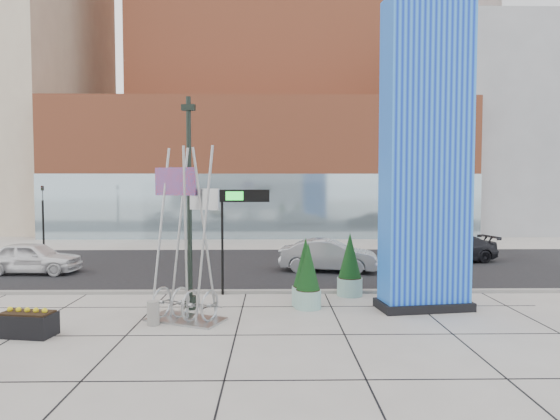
{
  "coord_description": "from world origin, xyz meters",
  "views": [
    {
      "loc": [
        2.03,
        -13.63,
        4.1
      ],
      "look_at": [
        2.27,
        2.0,
        3.29
      ],
      "focal_mm": 30.0,
      "sensor_mm": 36.0,
      "label": 1
    }
  ],
  "objects_px": {
    "blue_pylon": "(426,162)",
    "overhead_street_sign": "(240,205)",
    "public_art_sculpture": "(186,275)",
    "car_silver_mid": "(328,256)",
    "lamp_post": "(190,223)",
    "concrete_bollard": "(153,313)",
    "car_white_west": "(33,258)"
  },
  "relations": [
    {
      "from": "overhead_street_sign",
      "to": "car_silver_mid",
      "type": "bearing_deg",
      "value": 47.02
    },
    {
      "from": "public_art_sculpture",
      "to": "concrete_bollard",
      "type": "xyz_separation_m",
      "value": [
        -0.88,
        -0.46,
        -1.03
      ]
    },
    {
      "from": "car_silver_mid",
      "to": "car_white_west",
      "type": "bearing_deg",
      "value": 102.51
    },
    {
      "from": "car_silver_mid",
      "to": "public_art_sculpture",
      "type": "bearing_deg",
      "value": 157.61
    },
    {
      "from": "lamp_post",
      "to": "concrete_bollard",
      "type": "relative_size",
      "value": 9.83
    },
    {
      "from": "lamp_post",
      "to": "concrete_bollard",
      "type": "distance_m",
      "value": 3.16
    },
    {
      "from": "lamp_post",
      "to": "overhead_street_sign",
      "type": "distance_m",
      "value": 2.61
    },
    {
      "from": "public_art_sculpture",
      "to": "concrete_bollard",
      "type": "distance_m",
      "value": 1.43
    },
    {
      "from": "lamp_post",
      "to": "overhead_street_sign",
      "type": "xyz_separation_m",
      "value": [
        1.53,
        2.04,
        0.53
      ]
    },
    {
      "from": "lamp_post",
      "to": "blue_pylon",
      "type": "bearing_deg",
      "value": -0.71
    },
    {
      "from": "public_art_sculpture",
      "to": "overhead_street_sign",
      "type": "bearing_deg",
      "value": 90.92
    },
    {
      "from": "car_white_west",
      "to": "public_art_sculpture",
      "type": "bearing_deg",
      "value": -129.7
    },
    {
      "from": "blue_pylon",
      "to": "car_silver_mid",
      "type": "height_order",
      "value": "blue_pylon"
    },
    {
      "from": "overhead_street_sign",
      "to": "car_white_west",
      "type": "distance_m",
      "value": 11.18
    },
    {
      "from": "blue_pylon",
      "to": "public_art_sculpture",
      "type": "xyz_separation_m",
      "value": [
        -7.66,
        -1.21,
        -3.49
      ]
    },
    {
      "from": "blue_pylon",
      "to": "lamp_post",
      "type": "height_order",
      "value": "blue_pylon"
    },
    {
      "from": "car_white_west",
      "to": "blue_pylon",
      "type": "bearing_deg",
      "value": -109.52
    },
    {
      "from": "car_white_west",
      "to": "car_silver_mid",
      "type": "bearing_deg",
      "value": -86.34
    },
    {
      "from": "blue_pylon",
      "to": "overhead_street_sign",
      "type": "bearing_deg",
      "value": 152.88
    },
    {
      "from": "car_white_west",
      "to": "overhead_street_sign",
      "type": "bearing_deg",
      "value": -111.21
    },
    {
      "from": "overhead_street_sign",
      "to": "car_silver_mid",
      "type": "distance_m",
      "value": 6.61
    },
    {
      "from": "concrete_bollard",
      "to": "overhead_street_sign",
      "type": "bearing_deg",
      "value": 58.81
    },
    {
      "from": "lamp_post",
      "to": "car_white_west",
      "type": "relative_size",
      "value": 1.61
    },
    {
      "from": "public_art_sculpture",
      "to": "car_silver_mid",
      "type": "relative_size",
      "value": 1.15
    },
    {
      "from": "public_art_sculpture",
      "to": "car_white_west",
      "type": "xyz_separation_m",
      "value": [
        -8.54,
        7.67,
        -0.65
      ]
    },
    {
      "from": "concrete_bollard",
      "to": "public_art_sculpture",
      "type": "bearing_deg",
      "value": 27.52
    },
    {
      "from": "overhead_street_sign",
      "to": "public_art_sculpture",
      "type": "bearing_deg",
      "value": -116.35
    },
    {
      "from": "concrete_bollard",
      "to": "car_silver_mid",
      "type": "bearing_deg",
      "value": 53.91
    },
    {
      "from": "concrete_bollard",
      "to": "car_white_west",
      "type": "height_order",
      "value": "car_white_west"
    },
    {
      "from": "blue_pylon",
      "to": "car_white_west",
      "type": "distance_m",
      "value": 17.92
    },
    {
      "from": "blue_pylon",
      "to": "car_silver_mid",
      "type": "relative_size",
      "value": 2.19
    },
    {
      "from": "overhead_street_sign",
      "to": "car_silver_mid",
      "type": "height_order",
      "value": "overhead_street_sign"
    }
  ]
}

